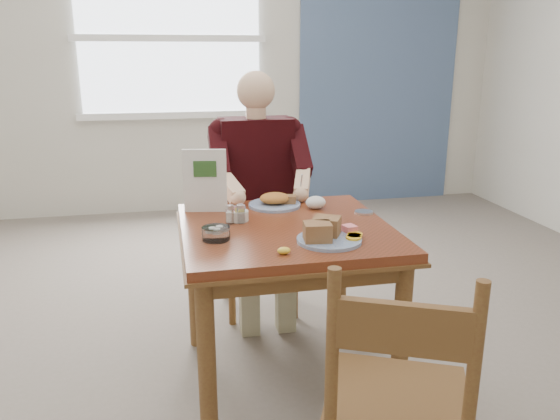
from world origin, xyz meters
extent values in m
plane|color=#665E53|center=(0.00, 0.00, 0.00)|extent=(6.00, 6.00, 0.00)
plane|color=beige|center=(0.00, 3.00, 1.40)|extent=(5.50, 0.00, 5.50)
cube|color=#465D83|center=(1.60, 2.98, 1.40)|extent=(1.60, 0.02, 2.80)
ellipsoid|color=yellow|center=(-0.08, -0.34, 0.76)|extent=(0.05, 0.04, 0.03)
ellipsoid|color=white|center=(0.20, 0.23, 0.78)|extent=(0.11, 0.09, 0.06)
cylinder|color=silver|center=(0.40, 0.11, 0.76)|extent=(0.11, 0.11, 0.01)
cube|color=white|center=(-0.40, 2.97, 1.60)|extent=(1.60, 0.02, 1.30)
cube|color=white|center=(-0.40, 2.96, 0.92)|extent=(1.72, 0.04, 0.06)
cube|color=white|center=(-0.40, 2.96, 1.60)|extent=(1.72, 0.04, 0.06)
cube|color=maroon|center=(0.00, 0.00, 0.73)|extent=(0.90, 0.90, 0.04)
cube|color=brown|center=(0.00, 0.00, 0.70)|extent=(0.92, 0.92, 0.01)
cylinder|color=brown|center=(-0.39, -0.39, 0.35)|extent=(0.07, 0.07, 0.71)
cylinder|color=brown|center=(0.39, -0.39, 0.35)|extent=(0.07, 0.07, 0.71)
cylinder|color=brown|center=(-0.39, 0.39, 0.35)|extent=(0.07, 0.07, 0.71)
cylinder|color=brown|center=(0.39, 0.39, 0.35)|extent=(0.07, 0.07, 0.71)
cube|color=brown|center=(0.00, -0.39, 0.66)|extent=(0.80, 0.03, 0.08)
cube|color=brown|center=(0.00, 0.39, 0.66)|extent=(0.80, 0.03, 0.08)
cube|color=brown|center=(-0.39, 0.00, 0.66)|extent=(0.03, 0.80, 0.08)
cube|color=brown|center=(0.39, 0.00, 0.66)|extent=(0.03, 0.80, 0.08)
cylinder|color=brown|center=(-0.18, 0.57, 0.23)|extent=(0.04, 0.04, 0.45)
cylinder|color=brown|center=(0.18, 0.57, 0.23)|extent=(0.04, 0.04, 0.45)
cylinder|color=brown|center=(-0.18, 0.93, 0.23)|extent=(0.04, 0.04, 0.45)
cylinder|color=brown|center=(0.18, 0.93, 0.23)|extent=(0.04, 0.04, 0.45)
cube|color=brown|center=(0.00, 0.75, 0.47)|extent=(0.42, 0.42, 0.03)
cylinder|color=brown|center=(-0.18, 0.93, 0.70)|extent=(0.04, 0.04, 0.50)
cylinder|color=brown|center=(0.18, 0.93, 0.70)|extent=(0.04, 0.04, 0.50)
cube|color=brown|center=(0.00, 0.93, 0.80)|extent=(0.38, 0.03, 0.14)
cube|color=brown|center=(0.15, -0.89, 0.47)|extent=(0.56, 0.56, 0.03)
cylinder|color=brown|center=(-0.09, -0.98, 0.70)|extent=(0.05, 0.05, 0.50)
cylinder|color=brown|center=(0.23, -1.13, 0.70)|extent=(0.05, 0.05, 0.50)
cube|color=brown|center=(0.07, -1.06, 0.80)|extent=(0.36, 0.19, 0.14)
cube|color=tan|center=(-0.10, 0.63, 0.54)|extent=(0.13, 0.38, 0.12)
cube|color=tan|center=(0.10, 0.63, 0.54)|extent=(0.13, 0.38, 0.12)
cube|color=tan|center=(-0.10, 0.45, 0.24)|extent=(0.10, 0.10, 0.48)
cube|color=tan|center=(0.10, 0.45, 0.24)|extent=(0.10, 0.10, 0.48)
cube|color=black|center=(0.00, 0.78, 0.84)|extent=(0.40, 0.22, 0.58)
sphere|color=black|center=(-0.19, 0.78, 1.06)|extent=(0.15, 0.15, 0.15)
sphere|color=black|center=(0.19, 0.78, 1.06)|extent=(0.15, 0.15, 0.15)
cylinder|color=#E4B690|center=(0.00, 0.76, 1.15)|extent=(0.11, 0.11, 0.08)
sphere|color=#E4B690|center=(0.00, 0.76, 1.28)|extent=(0.21, 0.21, 0.21)
cube|color=black|center=(-0.22, 0.67, 0.96)|extent=(0.09, 0.29, 0.27)
cube|color=black|center=(0.22, 0.67, 0.96)|extent=(0.09, 0.29, 0.27)
sphere|color=black|center=(-0.22, 0.55, 0.86)|extent=(0.09, 0.09, 0.09)
sphere|color=black|center=(0.22, 0.55, 0.86)|extent=(0.09, 0.09, 0.09)
cube|color=#E4B690|center=(-0.19, 0.46, 0.82)|extent=(0.14, 0.23, 0.14)
cube|color=#E4B690|center=(0.19, 0.46, 0.82)|extent=(0.14, 0.23, 0.14)
sphere|color=#E4B690|center=(-0.16, 0.37, 0.79)|extent=(0.08, 0.08, 0.08)
sphere|color=#E4B690|center=(0.16, 0.37, 0.79)|extent=(0.08, 0.08, 0.08)
cylinder|color=silver|center=(0.16, 0.37, 0.84)|extent=(0.01, 0.05, 0.12)
cylinder|color=white|center=(0.12, -0.24, 0.76)|extent=(0.32, 0.32, 0.01)
cube|color=#B17E4E|center=(0.07, -0.26, 0.80)|extent=(0.12, 0.10, 0.07)
cube|color=#B17E4E|center=(0.13, -0.19, 0.80)|extent=(0.14, 0.13, 0.07)
cylinder|color=yellow|center=(0.22, -0.27, 0.77)|extent=(0.08, 0.08, 0.01)
cylinder|color=yellow|center=(0.23, -0.25, 0.77)|extent=(0.07, 0.07, 0.01)
cylinder|color=yellow|center=(0.24, -0.23, 0.77)|extent=(0.07, 0.07, 0.01)
cube|color=#FF787C|center=(0.23, -0.18, 0.78)|extent=(0.06, 0.06, 0.03)
cylinder|color=white|center=(0.01, 0.32, 0.76)|extent=(0.32, 0.32, 0.01)
ellipsoid|color=gold|center=(0.01, 0.32, 0.79)|extent=(0.18, 0.16, 0.05)
cube|color=#B17E4E|center=(0.07, 0.32, 0.78)|extent=(0.11, 0.08, 0.04)
cylinder|color=white|center=(-0.19, 0.11, 0.77)|extent=(0.11, 0.11, 0.05)
cube|color=pink|center=(-0.20, 0.12, 0.80)|extent=(0.03, 0.01, 0.02)
cube|color=#6699D8|center=(-0.18, 0.12, 0.80)|extent=(0.03, 0.03, 0.02)
cube|color=#EAD159|center=(-0.19, 0.10, 0.80)|extent=(0.03, 0.02, 0.02)
cube|color=white|center=(-0.20, 0.13, 0.80)|extent=(0.03, 0.02, 0.02)
cylinder|color=white|center=(-0.24, 0.08, 0.78)|extent=(0.04, 0.04, 0.07)
cylinder|color=silver|center=(-0.24, 0.08, 0.83)|extent=(0.04, 0.04, 0.01)
cylinder|color=white|center=(-0.19, 0.08, 0.78)|extent=(0.04, 0.04, 0.07)
cylinder|color=silver|center=(-0.19, 0.08, 0.83)|extent=(0.04, 0.04, 0.01)
cylinder|color=white|center=(-0.32, -0.12, 0.78)|extent=(0.13, 0.13, 0.05)
cylinder|color=white|center=(-0.33, -0.12, 0.79)|extent=(0.03, 0.03, 0.02)
cylinder|color=white|center=(-0.30, -0.11, 0.79)|extent=(0.03, 0.03, 0.02)
cylinder|color=white|center=(-0.31, -0.14, 0.79)|extent=(0.03, 0.03, 0.02)
cube|color=white|center=(-0.32, 0.29, 0.90)|extent=(0.20, 0.05, 0.30)
cube|color=#2D5926|center=(-0.32, 0.28, 0.96)|extent=(0.11, 0.02, 0.07)
camera|label=1|loc=(-0.50, -2.21, 1.48)|focal=35.00mm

